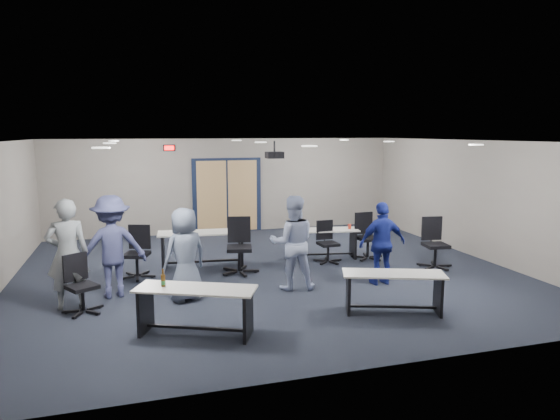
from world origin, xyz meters
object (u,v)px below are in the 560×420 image
object	(u,v)px
person_lightblue	(293,243)
person_back	(112,246)
chair_loose_left	(82,284)
table_front_left	(195,302)
person_navy	(382,243)
table_front_right	(393,285)
chair_back_c	(328,242)
chair_back_a	(136,252)
table_back_right	(322,238)
person_plaid	(185,254)
chair_back_b	(239,246)
table_back_left	(202,243)
person_gray	(67,254)
chair_loose_right	(436,243)
chair_back_d	(368,236)

from	to	relation	value
person_lightblue	person_back	world-z (taller)	person_back
person_back	chair_loose_left	bearing A→B (deg)	49.87
table_front_left	person_navy	world-z (taller)	person_navy
table_front_right	chair_back_c	size ratio (longest dim) A/B	1.83
person_lightblue	person_back	bearing A→B (deg)	1.59
person_back	chair_back_a	bearing A→B (deg)	-120.13
table_front_left	table_back_right	distance (m)	4.91
table_front_right	person_navy	world-z (taller)	person_navy
person_plaid	chair_back_b	bearing A→B (deg)	-155.81
table_back_left	chair_back_c	xyz separation A→B (m)	(2.72, -0.50, -0.05)
person_navy	person_back	distance (m)	4.95
table_back_right	person_gray	bearing A→B (deg)	-150.29
chair_loose_left	chair_loose_right	distance (m)	7.03
chair_back_a	chair_loose_left	size ratio (longest dim) A/B	1.10
chair_back_a	chair_back_b	world-z (taller)	chair_back_b
table_front_right	chair_back_c	distance (m)	3.19
table_back_left	person_navy	bearing A→B (deg)	-30.11
chair_loose_left	table_front_right	bearing A→B (deg)	-47.36
table_back_right	person_lightblue	size ratio (longest dim) A/B	0.99
table_back_right	person_plaid	bearing A→B (deg)	-138.72
table_back_left	chair_loose_right	bearing A→B (deg)	-12.48
table_back_right	chair_loose_right	world-z (taller)	chair_loose_right
chair_back_a	chair_loose_left	xyz separation A→B (m)	(-0.86, -1.78, -0.05)
chair_back_c	chair_loose_right	xyz separation A→B (m)	(2.03, -1.06, 0.08)
table_back_right	person_back	distance (m)	4.78
table_front_left	chair_back_a	world-z (taller)	chair_back_a
chair_back_c	chair_loose_right	world-z (taller)	chair_loose_right
chair_back_c	person_navy	distance (m)	1.82
table_back_left	table_front_right	bearing A→B (deg)	-49.57
table_back_right	chair_loose_left	xyz separation A→B (m)	(-4.97, -2.21, 0.01)
table_back_left	chair_back_d	size ratio (longest dim) A/B	1.82
chair_loose_left	person_back	size ratio (longest dim) A/B	0.52
table_front_right	chair_back_b	bearing A→B (deg)	143.20
chair_back_a	chair_back_c	world-z (taller)	chair_back_a
table_back_right	chair_back_c	bearing A→B (deg)	-82.87
table_back_left	chair_loose_left	bearing A→B (deg)	-128.48
person_plaid	person_back	distance (m)	1.33
chair_loose_right	person_lightblue	xyz separation A→B (m)	(-3.37, -0.49, 0.33)
person_gray	person_back	xyz separation A→B (m)	(0.67, 0.42, -0.01)
person_lightblue	person_gray	bearing A→B (deg)	9.31
table_back_right	chair_back_b	xyz separation A→B (m)	(-2.09, -0.69, 0.11)
table_front_left	person_lightblue	bearing A→B (deg)	63.99
table_back_right	person_back	xyz separation A→B (m)	(-4.52, -1.48, 0.44)
table_back_left	person_lightblue	bearing A→B (deg)	-50.21
table_back_right	chair_loose_left	distance (m)	5.44
chair_loose_right	person_lightblue	bearing A→B (deg)	-163.91
table_front_left	person_lightblue	size ratio (longest dim) A/B	1.03
chair_back_b	chair_loose_left	distance (m)	3.26
chair_back_d	chair_loose_right	size ratio (longest dim) A/B	0.98
chair_back_b	chair_loose_right	xyz separation A→B (m)	(4.10, -0.79, -0.03)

